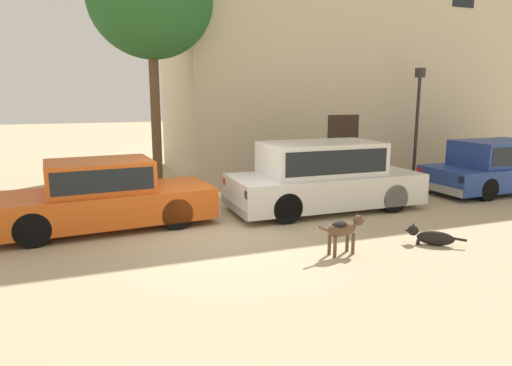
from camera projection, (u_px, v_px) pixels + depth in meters
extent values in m
plane|color=tan|center=(217.00, 232.00, 8.98)|extent=(80.00, 80.00, 0.00)
cube|color=#D15619|center=(104.00, 206.00, 9.20)|extent=(4.53, 2.03, 0.63)
cube|color=#D15619|center=(100.00, 176.00, 9.06)|extent=(2.14, 1.61, 0.62)
cube|color=black|center=(100.00, 175.00, 9.06)|extent=(1.98, 1.62, 0.44)
cube|color=#999BA0|center=(205.00, 205.00, 10.15)|extent=(0.25, 1.66, 0.20)
sphere|color=silver|center=(197.00, 184.00, 10.68)|extent=(0.20, 0.20, 0.20)
sphere|color=silver|center=(216.00, 195.00, 9.51)|extent=(0.20, 0.20, 0.20)
cylinder|color=black|center=(160.00, 199.00, 10.44)|extent=(0.66, 0.25, 0.65)
cylinder|color=black|center=(177.00, 214.00, 9.12)|extent=(0.66, 0.25, 0.65)
cylinder|color=black|center=(34.00, 211.00, 9.34)|extent=(0.66, 0.25, 0.65)
cylinder|color=black|center=(32.00, 230.00, 8.02)|extent=(0.66, 0.25, 0.65)
cube|color=silver|center=(325.00, 188.00, 10.70)|extent=(4.55, 1.86, 0.71)
cube|color=silver|center=(321.00, 158.00, 10.51)|extent=(2.73, 1.60, 0.76)
cube|color=black|center=(321.00, 158.00, 10.51)|extent=(2.52, 1.62, 0.53)
cube|color=#999BA0|center=(402.00, 192.00, 11.51)|extent=(0.13, 1.80, 0.20)
cube|color=#999BA0|center=(235.00, 206.00, 9.99)|extent=(0.13, 1.80, 0.20)
sphere|color=silver|center=(386.00, 172.00, 12.12)|extent=(0.20, 0.20, 0.20)
sphere|color=silver|center=(424.00, 181.00, 10.76)|extent=(0.20, 0.20, 0.20)
cube|color=red|center=(225.00, 181.00, 10.64)|extent=(0.04, 0.18, 0.18)
cube|color=red|center=(247.00, 195.00, 9.17)|extent=(0.04, 0.18, 0.18)
cylinder|color=black|center=(355.00, 185.00, 11.95)|extent=(0.68, 0.20, 0.67)
cylinder|color=black|center=(393.00, 198.00, 10.44)|extent=(0.68, 0.20, 0.67)
cylinder|color=black|center=(260.00, 193.00, 11.03)|extent=(0.68, 0.20, 0.67)
cylinder|color=black|center=(287.00, 208.00, 9.52)|extent=(0.68, 0.20, 0.67)
cube|color=navy|center=(501.00, 175.00, 12.77)|extent=(4.58, 1.82, 0.61)
cube|color=navy|center=(497.00, 153.00, 12.56)|extent=(2.30, 1.54, 0.69)
cube|color=black|center=(497.00, 152.00, 12.56)|extent=(2.12, 1.56, 0.48)
cube|color=#999BA0|center=(438.00, 188.00, 11.99)|extent=(0.15, 1.71, 0.20)
cube|color=red|center=(420.00, 171.00, 12.61)|extent=(0.04, 0.18, 0.18)
cube|color=red|center=(462.00, 180.00, 11.24)|extent=(0.04, 0.18, 0.18)
cylinder|color=black|center=(511.00, 173.00, 13.99)|extent=(0.61, 0.21, 0.60)
cylinder|color=black|center=(443.00, 179.00, 13.01)|extent=(0.61, 0.21, 0.60)
cylinder|color=black|center=(487.00, 189.00, 11.60)|extent=(0.61, 0.21, 0.60)
cube|color=beige|center=(353.00, 46.00, 16.80)|extent=(13.50, 5.68, 9.05)
cube|color=#38281E|center=(343.00, 148.00, 14.15)|extent=(1.10, 0.02, 2.10)
cylinder|color=brown|center=(347.00, 241.00, 7.83)|extent=(0.06, 0.06, 0.37)
cylinder|color=brown|center=(353.00, 244.00, 7.69)|extent=(0.06, 0.06, 0.37)
cylinder|color=brown|center=(329.00, 245.00, 7.66)|extent=(0.06, 0.06, 0.37)
cylinder|color=brown|center=(335.00, 247.00, 7.52)|extent=(0.06, 0.06, 0.37)
ellipsoid|color=brown|center=(342.00, 229.00, 7.62)|extent=(0.61, 0.28, 0.25)
ellipsoid|color=black|center=(340.00, 225.00, 7.59)|extent=(0.35, 0.24, 0.14)
sphere|color=brown|center=(359.00, 220.00, 7.77)|extent=(0.19, 0.19, 0.19)
cone|color=brown|center=(363.00, 220.00, 7.81)|extent=(0.11, 0.11, 0.10)
cone|color=brown|center=(357.00, 215.00, 7.80)|extent=(0.07, 0.07, 0.08)
cone|color=brown|center=(361.00, 216.00, 7.70)|extent=(0.07, 0.07, 0.08)
cylinder|color=brown|center=(324.00, 229.00, 7.45)|extent=(0.21, 0.07, 0.13)
cylinder|color=black|center=(418.00, 243.00, 8.22)|extent=(0.11, 0.12, 0.06)
cylinder|color=black|center=(418.00, 241.00, 8.32)|extent=(0.11, 0.12, 0.06)
ellipsoid|color=black|center=(436.00, 238.00, 8.16)|extent=(0.62, 0.56, 0.26)
sphere|color=black|center=(413.00, 230.00, 8.26)|extent=(0.19, 0.19, 0.19)
cone|color=black|center=(407.00, 231.00, 8.30)|extent=(0.15, 0.15, 0.11)
cone|color=black|center=(413.00, 227.00, 8.19)|extent=(0.10, 0.10, 0.09)
cone|color=black|center=(413.00, 225.00, 8.30)|extent=(0.10, 0.10, 0.09)
cylinder|color=black|center=(460.00, 239.00, 8.02)|extent=(0.21, 0.18, 0.07)
cylinder|color=#2D2B28|center=(416.00, 131.00, 13.86)|extent=(0.10, 0.10, 3.23)
cube|color=#2D2B28|center=(420.00, 73.00, 13.52)|extent=(0.22, 0.22, 0.28)
sphere|color=silver|center=(420.00, 73.00, 13.52)|extent=(0.18, 0.18, 0.18)
cylinder|color=brown|center=(156.00, 125.00, 11.63)|extent=(0.25, 0.25, 3.89)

